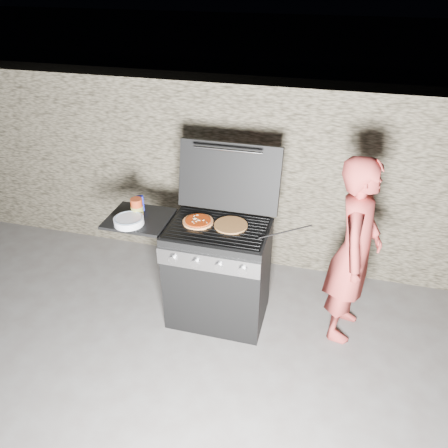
% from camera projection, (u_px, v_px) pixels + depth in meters
% --- Properties ---
extents(ground, '(50.00, 50.00, 0.00)m').
position_uv_depth(ground, '(219.00, 314.00, 3.88)').
color(ground, '#524B46').
extents(stone_wall, '(8.00, 0.35, 1.80)m').
position_uv_depth(stone_wall, '(246.00, 174.00, 4.28)').
color(stone_wall, '#786E57').
rests_on(stone_wall, ground).
extents(gas_grill, '(1.34, 0.79, 0.91)m').
position_uv_depth(gas_grill, '(190.00, 269.00, 3.70)').
color(gas_grill, black).
rests_on(gas_grill, ground).
extents(pizza_topped, '(0.31, 0.31, 0.03)m').
position_uv_depth(pizza_topped, '(198.00, 221.00, 3.46)').
color(pizza_topped, tan).
rests_on(pizza_topped, gas_grill).
extents(pizza_plain, '(0.33, 0.33, 0.01)m').
position_uv_depth(pizza_plain, '(231.00, 225.00, 3.42)').
color(pizza_plain, '#B9863B').
rests_on(pizza_plain, gas_grill).
extents(sauce_jar, '(0.12, 0.12, 0.15)m').
position_uv_depth(sauce_jar, '(137.00, 207.00, 3.55)').
color(sauce_jar, '#9C3314').
rests_on(sauce_jar, gas_grill).
extents(blue_carton, '(0.07, 0.06, 0.13)m').
position_uv_depth(blue_carton, '(140.00, 203.00, 3.62)').
color(blue_carton, '#11168E').
rests_on(blue_carton, gas_grill).
extents(plate_stack, '(0.28, 0.28, 0.05)m').
position_uv_depth(plate_stack, '(129.00, 221.00, 3.45)').
color(plate_stack, silver).
rests_on(plate_stack, gas_grill).
extents(person, '(0.46, 0.62, 1.56)m').
position_uv_depth(person, '(354.00, 252.00, 3.34)').
color(person, '#B83D38').
rests_on(person, ground).
extents(tongs, '(0.38, 0.18, 0.08)m').
position_uv_depth(tongs, '(285.00, 232.00, 3.27)').
color(tongs, black).
rests_on(tongs, gas_grill).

